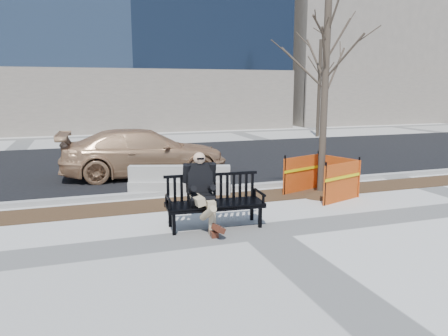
{
  "coord_description": "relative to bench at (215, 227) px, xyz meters",
  "views": [
    {
      "loc": [
        -3.33,
        -7.61,
        2.85
      ],
      "look_at": [
        -0.39,
        1.15,
        1.11
      ],
      "focal_mm": 34.51,
      "sensor_mm": 36.0,
      "label": 1
    }
  ],
  "objects": [
    {
      "name": "jersey_barrier_left",
      "position": [
        -0.05,
        3.02,
        0.0
      ],
      "size": [
        2.77,
        1.34,
        0.78
      ],
      "primitive_type": null,
      "rotation": [
        0.0,
        0.0,
        -0.3
      ],
      "color": "#A7A49C",
      "rests_on": "ground"
    },
    {
      "name": "asphalt_street",
      "position": [
        0.79,
        8.25,
        0.0
      ],
      "size": [
        60.0,
        10.4,
        0.01
      ],
      "primitive_type": "cube",
      "color": "black",
      "rests_on": "ground"
    },
    {
      "name": "bench",
      "position": [
        0.0,
        0.0,
        0.0
      ],
      "size": [
        2.09,
        0.86,
        1.09
      ],
      "primitive_type": null,
      "rotation": [
        0.0,
        0.0,
        -0.06
      ],
      "color": "black",
      "rests_on": "ground"
    },
    {
      "name": "seated_man",
      "position": [
        -0.28,
        0.07,
        0.0
      ],
      "size": [
        0.73,
        1.15,
        1.56
      ],
      "primitive_type": null,
      "rotation": [
        0.0,
        0.0,
        -0.06
      ],
      "color": "black",
      "rests_on": "ground"
    },
    {
      "name": "far_tree_right",
      "position": [
        10.71,
        14.03,
        0.0
      ],
      "size": [
        2.89,
        2.89,
        5.97
      ],
      "primitive_type": null,
      "rotation": [
        0.0,
        0.0,
        -0.4
      ],
      "color": "#403529",
      "rests_on": "ground"
    },
    {
      "name": "sedan",
      "position": [
        -0.59,
        5.69,
        0.0
      ],
      "size": [
        5.4,
        2.46,
        1.53
      ],
      "primitive_type": "imported",
      "rotation": [
        0.0,
        0.0,
        1.51
      ],
      "color": "tan",
      "rests_on": "ground"
    },
    {
      "name": "curb",
      "position": [
        0.79,
        3.0,
        0.06
      ],
      "size": [
        60.0,
        0.25,
        0.12
      ],
      "primitive_type": "cube",
      "color": "#9E9B93",
      "rests_on": "ground"
    },
    {
      "name": "tree_fence",
      "position": [
        3.43,
        1.57,
        0.0
      ],
      "size": [
        2.77,
        2.77,
        5.41
      ],
      "primitive_type": null,
      "rotation": [
        0.0,
        0.0,
        0.34
      ],
      "color": "#EA501C",
      "rests_on": "ground"
    },
    {
      "name": "ground",
      "position": [
        0.79,
        -0.55,
        0.0
      ],
      "size": [
        120.0,
        120.0,
        0.0
      ],
      "primitive_type": "plane",
      "color": "beige",
      "rests_on": "ground"
    },
    {
      "name": "mulch_strip",
      "position": [
        0.79,
        2.05,
        0.0
      ],
      "size": [
        40.0,
        1.2,
        0.02
      ],
      "primitive_type": "cube",
      "color": "#47301C",
      "rests_on": "ground"
    }
  ]
}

